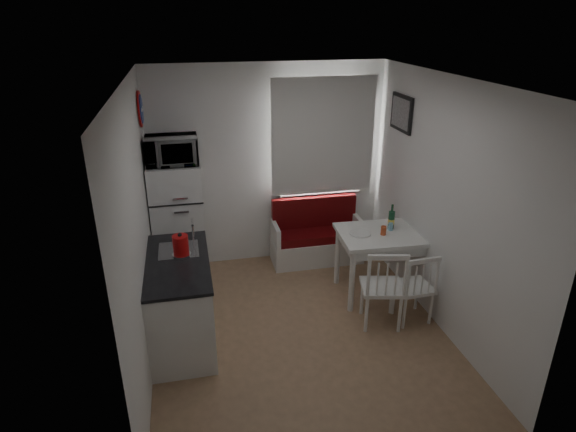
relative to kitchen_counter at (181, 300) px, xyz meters
name	(u,v)px	position (x,y,z in m)	size (l,w,h in m)	color
floor	(299,331)	(1.20, -0.16, -0.46)	(3.00, 3.50, 0.02)	#906D4D
ceiling	(302,80)	(1.20, -0.16, 2.14)	(3.00, 3.50, 0.02)	white
wall_back	(268,167)	(1.20, 1.59, 0.84)	(3.00, 0.02, 2.60)	white
wall_front	(365,326)	(1.20, -1.91, 0.84)	(3.00, 0.02, 2.60)	white
wall_left	(139,233)	(-0.30, -0.16, 0.84)	(0.02, 3.50, 2.60)	white
wall_right	(442,207)	(2.70, -0.16, 0.84)	(0.02, 3.50, 2.60)	white
window	(322,140)	(1.90, 1.56, 1.17)	(1.22, 0.06, 1.47)	white
curtain	(323,137)	(1.90, 1.49, 1.22)	(1.35, 0.02, 1.50)	white
kitchen_counter	(181,300)	(0.00, 0.00, 0.00)	(0.62, 1.32, 1.16)	white
wall_sign	(141,109)	(-0.27, 1.29, 1.69)	(0.40, 0.40, 0.03)	navy
picture_frame	(401,113)	(2.67, 0.94, 1.59)	(0.04, 0.52, 0.42)	black
bench	(316,241)	(1.80, 1.35, -0.17)	(1.21, 0.46, 0.86)	white
dining_table	(385,240)	(2.34, 0.38, 0.26)	(1.10, 0.80, 0.80)	white
chair_left	(387,281)	(2.09, -0.29, 0.12)	(0.51, 0.50, 0.50)	white
chair_right	(417,282)	(2.45, -0.28, 0.06)	(0.41, 0.39, 0.45)	white
fridge	(179,223)	(0.02, 1.24, 0.31)	(0.61, 0.61, 1.53)	white
microwave	(172,150)	(0.02, 1.19, 1.23)	(0.58, 0.40, 0.32)	white
kettle	(181,245)	(0.05, 0.09, 0.57)	(0.18, 0.18, 0.25)	red
wine_bottle	(392,217)	(2.45, 0.48, 0.49)	(0.07, 0.07, 0.30)	#164529
drinking_glass_orange	(383,231)	(2.29, 0.33, 0.40)	(0.06, 0.06, 0.10)	#C74821
drinking_glass_blue	(391,227)	(2.42, 0.43, 0.39)	(0.05, 0.05, 0.09)	#7EBAD6
plate	(360,233)	(2.04, 0.40, 0.35)	(0.24, 0.24, 0.02)	white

